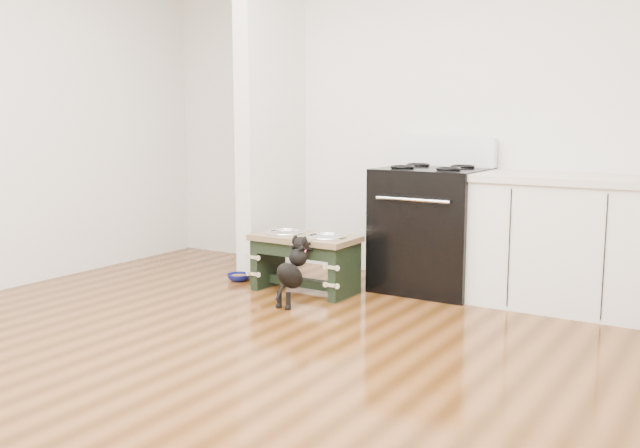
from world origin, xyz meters
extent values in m
plane|color=#46250C|center=(0.00, 0.00, 0.00)|extent=(5.00, 5.00, 0.00)
plane|color=silver|center=(0.00, 2.50, 1.35)|extent=(5.00, 0.00, 5.00)
cube|color=silver|center=(-1.18, 2.10, 1.35)|extent=(0.15, 0.80, 2.70)
cube|color=black|center=(0.25, 2.15, 0.46)|extent=(0.76, 0.65, 0.92)
cube|color=black|center=(0.25, 1.84, 0.40)|extent=(0.58, 0.02, 0.50)
cylinder|color=silver|center=(0.25, 1.80, 0.72)|extent=(0.56, 0.02, 0.02)
cube|color=white|center=(0.25, 2.43, 1.03)|extent=(0.76, 0.08, 0.22)
torus|color=black|center=(0.07, 2.01, 0.93)|extent=(0.18, 0.18, 0.02)
torus|color=black|center=(0.43, 2.01, 0.93)|extent=(0.18, 0.18, 0.02)
torus|color=black|center=(0.07, 2.29, 0.93)|extent=(0.18, 0.18, 0.02)
torus|color=black|center=(0.43, 2.29, 0.93)|extent=(0.18, 0.18, 0.02)
cube|color=white|center=(1.23, 2.18, 0.43)|extent=(1.20, 0.60, 0.86)
cube|color=beige|center=(1.23, 2.18, 0.89)|extent=(1.24, 0.64, 0.05)
cube|color=black|center=(1.23, 1.92, 0.05)|extent=(1.20, 0.06, 0.10)
cube|color=black|center=(-0.86, 1.61, 0.19)|extent=(0.06, 0.37, 0.38)
cube|color=black|center=(-0.18, 1.61, 0.19)|extent=(0.06, 0.37, 0.38)
cube|color=black|center=(-0.52, 1.44, 0.34)|extent=(0.62, 0.03, 0.10)
cube|color=black|center=(-0.52, 1.61, 0.06)|extent=(0.62, 0.06, 0.06)
cube|color=brown|center=(-0.52, 1.61, 0.41)|extent=(0.78, 0.42, 0.04)
cylinder|color=silver|center=(-0.70, 1.61, 0.41)|extent=(0.27, 0.27, 0.05)
cylinder|color=silver|center=(-0.34, 1.61, 0.41)|extent=(0.27, 0.27, 0.05)
torus|color=silver|center=(-0.70, 1.61, 0.43)|extent=(0.30, 0.30, 0.02)
torus|color=silver|center=(-0.34, 1.61, 0.43)|extent=(0.30, 0.30, 0.02)
cylinder|color=black|center=(-0.42, 1.13, 0.06)|extent=(0.03, 0.03, 0.12)
cylinder|color=black|center=(-0.34, 1.13, 0.06)|extent=(0.03, 0.03, 0.12)
sphere|color=black|center=(-0.42, 1.11, 0.01)|extent=(0.04, 0.04, 0.04)
sphere|color=black|center=(-0.34, 1.11, 0.01)|extent=(0.04, 0.04, 0.04)
ellipsoid|color=black|center=(-0.38, 1.20, 0.21)|extent=(0.14, 0.32, 0.28)
sphere|color=black|center=(-0.38, 1.30, 0.33)|extent=(0.13, 0.13, 0.13)
sphere|color=black|center=(-0.38, 1.34, 0.41)|extent=(0.11, 0.11, 0.11)
sphere|color=black|center=(-0.42, 1.41, 0.41)|extent=(0.04, 0.04, 0.04)
sphere|color=black|center=(-0.34, 1.41, 0.41)|extent=(0.04, 0.04, 0.04)
cylinder|color=black|center=(-0.38, 1.08, 0.12)|extent=(0.02, 0.09, 0.10)
torus|color=#ED456D|center=(-0.38, 1.32, 0.37)|extent=(0.10, 0.07, 0.10)
imported|color=#0D125B|center=(-1.16, 1.61, 0.03)|extent=(0.23, 0.23, 0.06)
cylinder|color=#533417|center=(-1.16, 1.61, 0.03)|extent=(0.12, 0.12, 0.02)
camera|label=1|loc=(2.33, -2.75, 1.30)|focal=40.00mm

